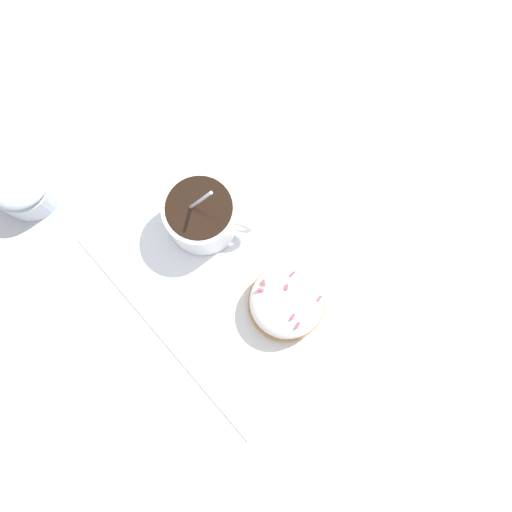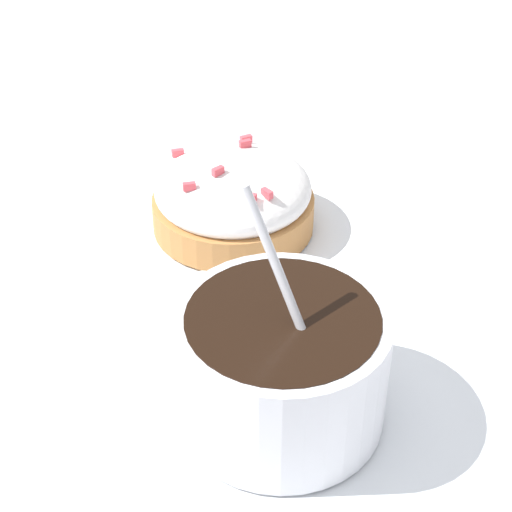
# 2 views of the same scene
# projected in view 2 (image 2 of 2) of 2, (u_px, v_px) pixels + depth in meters

# --- Properties ---
(ground_plane) EXTENTS (3.00, 3.00, 0.00)m
(ground_plane) POSITION_uv_depth(u_px,v_px,m) (237.00, 313.00, 0.45)
(ground_plane) COLOR #B2B2B7
(paper_napkin) EXTENTS (0.36, 0.32, 0.00)m
(paper_napkin) POSITION_uv_depth(u_px,v_px,m) (237.00, 311.00, 0.45)
(paper_napkin) COLOR white
(paper_napkin) RESTS_ON ground_plane
(coffee_cup) EXTENTS (0.11, 0.09, 0.11)m
(coffee_cup) POSITION_uv_depth(u_px,v_px,m) (280.00, 361.00, 0.37)
(coffee_cup) COLOR white
(coffee_cup) RESTS_ON paper_napkin
(frosted_pastry) EXTENTS (0.10, 0.10, 0.05)m
(frosted_pastry) POSITION_uv_depth(u_px,v_px,m) (233.00, 197.00, 0.50)
(frosted_pastry) COLOR #B2753D
(frosted_pastry) RESTS_ON paper_napkin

